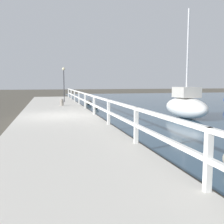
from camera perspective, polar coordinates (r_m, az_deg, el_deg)
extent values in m
plane|color=#4C473D|center=(13.18, -11.69, -1.85)|extent=(120.00, 120.00, 0.00)
cube|color=beige|center=(13.16, -11.70, -1.33)|extent=(3.82, 36.00, 0.24)
cube|color=white|center=(4.19, 20.19, -9.74)|extent=(0.10, 0.10, 0.98)
cube|color=white|center=(7.04, 5.27, -2.90)|extent=(0.10, 0.10, 0.98)
cube|color=white|center=(10.12, -0.75, -0.02)|extent=(0.10, 0.10, 0.98)
cube|color=white|center=(13.28, -3.93, 1.50)|extent=(0.10, 0.10, 0.98)
cube|color=white|center=(16.48, -5.89, 2.44)|extent=(0.10, 0.10, 0.98)
cube|color=white|center=(19.68, -7.21, 3.07)|extent=(0.10, 0.10, 0.98)
cube|color=white|center=(22.90, -8.16, 3.52)|extent=(0.10, 0.10, 0.98)
cube|color=white|center=(26.12, -8.88, 3.86)|extent=(0.10, 0.10, 0.98)
cube|color=white|center=(29.35, -9.44, 4.13)|extent=(0.10, 0.10, 0.98)
cube|color=white|center=(13.25, -3.95, 3.44)|extent=(0.09, 32.50, 0.08)
cube|color=white|center=(13.28, -3.93, 1.50)|extent=(0.09, 32.50, 0.08)
ellipsoid|color=gray|center=(18.43, -3.55, 1.10)|extent=(0.43, 0.38, 0.32)
ellipsoid|color=#666056|center=(22.04, -5.15, 2.08)|extent=(0.55, 0.49, 0.41)
cylinder|color=gray|center=(18.82, -10.86, 1.87)|extent=(0.25, 0.25, 0.34)
sphere|color=gray|center=(18.81, -10.87, 2.52)|extent=(0.22, 0.22, 0.22)
cylinder|color=#2D2D33|center=(22.09, -10.42, 5.52)|extent=(0.07, 0.07, 2.63)
sphere|color=beige|center=(22.12, -10.49, 9.22)|extent=(0.23, 0.23, 0.23)
ellipsoid|color=white|center=(14.36, 15.79, 0.92)|extent=(1.53, 3.45, 1.08)
cube|color=beige|center=(14.31, 15.89, 4.17)|extent=(1.06, 1.27, 0.54)
cylinder|color=silver|center=(14.37, 16.14, 12.09)|extent=(0.09, 0.09, 4.51)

